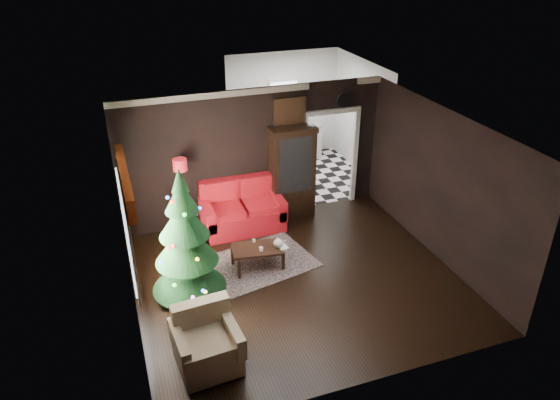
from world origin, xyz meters
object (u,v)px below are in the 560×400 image
object	(u,v)px
teapot	(278,243)
christmas_tree	(185,240)
armchair	(206,341)
coffee_table	(257,257)
loveseat	(243,207)
curio_cabinet	(292,174)
wall_clock	(344,100)
kitchen_table	(296,169)
floor_lamp	(183,200)

from	to	relation	value
teapot	christmas_tree	bearing A→B (deg)	-171.82
armchair	teapot	bearing A→B (deg)	44.10
coffee_table	teapot	distance (m)	0.47
loveseat	curio_cabinet	distance (m)	1.25
curio_cabinet	wall_clock	bearing A→B (deg)	8.53
teapot	kitchen_table	bearing A→B (deg)	63.71
armchair	teapot	world-z (taller)	armchair
curio_cabinet	loveseat	bearing A→B (deg)	-169.17
floor_lamp	teapot	xyz separation A→B (m)	(1.39, -1.60, -0.33)
wall_clock	kitchen_table	world-z (taller)	wall_clock
loveseat	wall_clock	size ratio (longest dim) A/B	5.31
loveseat	kitchen_table	bearing A→B (deg)	42.51
loveseat	armchair	bearing A→B (deg)	-113.27
curio_cabinet	armchair	bearing A→B (deg)	-125.45
christmas_tree	loveseat	bearing A→B (deg)	51.02
curio_cabinet	armchair	xyz separation A→B (m)	(-2.67, -3.74, -0.49)
coffee_table	kitchen_table	bearing A→B (deg)	57.90
armchair	coffee_table	world-z (taller)	armchair
christmas_tree	kitchen_table	world-z (taller)	christmas_tree
floor_lamp	christmas_tree	bearing A→B (deg)	-98.52
curio_cabinet	kitchen_table	bearing A→B (deg)	65.56
loveseat	christmas_tree	world-z (taller)	christmas_tree
loveseat	kitchen_table	xyz separation A→B (m)	(1.80, 1.65, -0.12)
armchair	teapot	distance (m)	2.64
curio_cabinet	christmas_tree	size ratio (longest dim) A/B	0.80
armchair	coffee_table	xyz separation A→B (m)	(1.38, 2.09, -0.25)
christmas_tree	armchair	bearing A→B (deg)	-92.41
floor_lamp	wall_clock	xyz separation A→B (m)	(3.52, 0.34, 1.55)
floor_lamp	christmas_tree	xyz separation A→B (m)	(-0.28, -1.84, 0.22)
floor_lamp	christmas_tree	size ratio (longest dim) A/B	0.73
loveseat	teapot	world-z (taller)	loveseat
coffee_table	christmas_tree	bearing A→B (deg)	-165.06
kitchen_table	coffee_table	bearing A→B (deg)	-122.10
curio_cabinet	armchair	world-z (taller)	curio_cabinet
coffee_table	kitchen_table	distance (m)	3.64
floor_lamp	armchair	distance (m)	3.62
wall_clock	kitchen_table	xyz separation A→B (m)	(-0.55, 1.25, -2.00)
curio_cabinet	christmas_tree	bearing A→B (deg)	-142.32
curio_cabinet	kitchen_table	distance (m)	1.67
floor_lamp	kitchen_table	bearing A→B (deg)	28.20
armchair	kitchen_table	size ratio (longest dim) A/B	1.18
loveseat	armchair	xyz separation A→B (m)	(-1.52, -3.52, -0.04)
armchair	floor_lamp	bearing A→B (deg)	79.80
wall_clock	curio_cabinet	bearing A→B (deg)	-171.47
wall_clock	loveseat	bearing A→B (deg)	-170.34
coffee_table	wall_clock	distance (m)	3.77
teapot	wall_clock	world-z (taller)	wall_clock
coffee_table	kitchen_table	xyz separation A→B (m)	(1.93, 3.08, 0.16)
floor_lamp	teapot	bearing A→B (deg)	-49.07
loveseat	christmas_tree	xyz separation A→B (m)	(-1.44, -1.78, 0.55)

